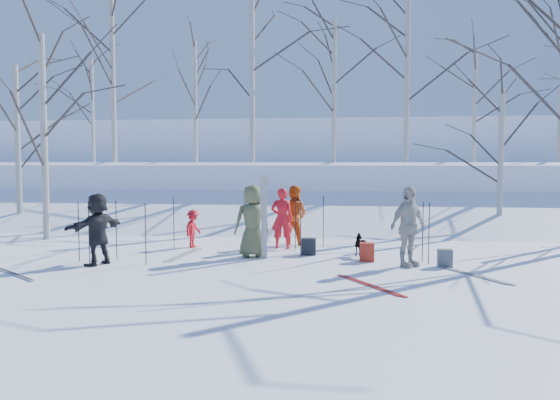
# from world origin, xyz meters

# --- Properties ---
(ground) EXTENTS (120.00, 120.00, 0.00)m
(ground) POSITION_xyz_m (0.00, 0.00, 0.00)
(ground) COLOR white
(ground) RESTS_ON ground
(snow_ramp) EXTENTS (70.00, 9.49, 4.12)m
(snow_ramp) POSITION_xyz_m (0.00, 7.00, 0.15)
(snow_ramp) COLOR white
(snow_ramp) RESTS_ON ground
(snow_plateau) EXTENTS (70.00, 18.00, 2.20)m
(snow_plateau) POSITION_xyz_m (0.00, 17.00, 1.00)
(snow_plateau) COLOR white
(snow_plateau) RESTS_ON ground
(far_hill) EXTENTS (90.00, 30.00, 6.00)m
(far_hill) POSITION_xyz_m (0.00, 38.00, 2.00)
(far_hill) COLOR white
(far_hill) RESTS_ON ground
(skier_olive_center) EXTENTS (0.97, 0.80, 1.69)m
(skier_olive_center) POSITION_xyz_m (-0.57, 0.85, 0.85)
(skier_olive_center) COLOR #4C5231
(skier_olive_center) RESTS_ON ground
(skier_red_north) EXTENTS (0.58, 0.40, 1.56)m
(skier_red_north) POSITION_xyz_m (-0.04, 2.21, 0.78)
(skier_red_north) COLOR red
(skier_red_north) RESTS_ON ground
(skier_redor_behind) EXTENTS (0.95, 0.87, 1.59)m
(skier_redor_behind) POSITION_xyz_m (0.19, 3.00, 0.79)
(skier_redor_behind) COLOR #D15110
(skier_redor_behind) RESTS_ON ground
(skier_red_seated) EXTENTS (0.51, 0.71, 0.98)m
(skier_red_seated) POSITION_xyz_m (-2.35, 2.08, 0.49)
(skier_red_seated) COLOR red
(skier_red_seated) RESTS_ON ground
(skier_cream_east) EXTENTS (1.02, 0.99, 1.71)m
(skier_cream_east) POSITION_xyz_m (2.91, 0.13, 0.86)
(skier_cream_east) COLOR beige
(skier_cream_east) RESTS_ON ground
(skier_grey_west) EXTENTS (1.02, 1.50, 1.56)m
(skier_grey_west) POSITION_xyz_m (-3.72, -0.50, 0.78)
(skier_grey_west) COLOR black
(skier_grey_west) RESTS_ON ground
(dog) EXTENTS (0.57, 0.69, 0.54)m
(dog) POSITION_xyz_m (2.00, 1.21, 0.27)
(dog) COLOR black
(dog) RESTS_ON ground
(upright_ski_left) EXTENTS (0.08, 0.16, 1.90)m
(upright_ski_left) POSITION_xyz_m (-0.29, 0.62, 0.95)
(upright_ski_left) COLOR silver
(upright_ski_left) RESTS_ON ground
(upright_ski_right) EXTENTS (0.10, 0.23, 1.89)m
(upright_ski_right) POSITION_xyz_m (-0.22, 0.59, 0.95)
(upright_ski_right) COLOR silver
(upright_ski_right) RESTS_ON ground
(ski_pair_a) EXTENTS (0.55, 1.94, 0.02)m
(ski_pair_a) POSITION_xyz_m (-2.24, 0.90, 0.01)
(ski_pair_a) COLOR silver
(ski_pair_a) RESTS_ON ground
(ski_pair_b) EXTENTS (1.88, 2.08, 0.02)m
(ski_pair_b) POSITION_xyz_m (4.09, -0.65, 0.01)
(ski_pair_b) COLOR silver
(ski_pair_b) RESTS_ON ground
(ski_pair_c) EXTENTS (2.01, 2.09, 0.02)m
(ski_pair_c) POSITION_xyz_m (-4.95, -1.66, 0.01)
(ski_pair_c) COLOR silver
(ski_pair_c) RESTS_ON ground
(ski_pair_d) EXTENTS (1.94, 2.08, 0.02)m
(ski_pair_d) POSITION_xyz_m (2.04, -1.80, 0.01)
(ski_pair_d) COLOR #A91D18
(ski_pair_d) RESTS_ON ground
(ski_pole_a) EXTENTS (0.02, 0.02, 1.34)m
(ski_pole_a) POSITION_xyz_m (0.55, 1.01, 0.67)
(ski_pole_a) COLOR black
(ski_pole_a) RESTS_ON ground
(ski_pole_b) EXTENTS (0.02, 0.02, 1.34)m
(ski_pole_b) POSITION_xyz_m (-2.67, -0.43, 0.67)
(ski_pole_b) COLOR black
(ski_pole_b) RESTS_ON ground
(ski_pole_c) EXTENTS (0.02, 0.02, 1.34)m
(ski_pole_c) POSITION_xyz_m (-4.32, -0.17, 0.67)
(ski_pole_c) COLOR black
(ski_pole_c) RESTS_ON ground
(ski_pole_d) EXTENTS (0.02, 0.02, 1.34)m
(ski_pole_d) POSITION_xyz_m (3.30, 0.76, 0.67)
(ski_pole_d) COLOR black
(ski_pole_d) RESTS_ON ground
(ski_pole_e) EXTENTS (0.02, 0.02, 1.34)m
(ski_pole_e) POSITION_xyz_m (-3.61, 0.21, 0.67)
(ski_pole_e) COLOR black
(ski_pole_e) RESTS_ON ground
(ski_pole_f) EXTENTS (0.02, 0.02, 1.34)m
(ski_pole_f) POSITION_xyz_m (-2.73, 1.67, 0.67)
(ski_pole_f) COLOR black
(ski_pole_f) RESTS_ON ground
(ski_pole_g) EXTENTS (0.02, 0.02, 1.34)m
(ski_pole_g) POSITION_xyz_m (0.32, 2.17, 0.67)
(ski_pole_g) COLOR black
(ski_pole_g) RESTS_ON ground
(ski_pole_h) EXTENTS (0.02, 0.02, 1.34)m
(ski_pole_h) POSITION_xyz_m (-3.96, -0.41, 0.67)
(ski_pole_h) COLOR black
(ski_pole_h) RESTS_ON ground
(ski_pole_i) EXTENTS (0.02, 0.02, 1.34)m
(ski_pole_i) POSITION_xyz_m (3.39, 0.44, 0.67)
(ski_pole_i) COLOR black
(ski_pole_i) RESTS_ON ground
(ski_pole_j) EXTENTS (0.02, 0.02, 1.34)m
(ski_pole_j) POSITION_xyz_m (1.00, 2.72, 0.67)
(ski_pole_j) COLOR black
(ski_pole_j) RESTS_ON ground
(backpack_red) EXTENTS (0.32, 0.22, 0.42)m
(backpack_red) POSITION_xyz_m (2.07, 0.62, 0.21)
(backpack_red) COLOR #A02818
(backpack_red) RESTS_ON ground
(backpack_grey) EXTENTS (0.30, 0.20, 0.38)m
(backpack_grey) POSITION_xyz_m (3.69, 0.18, 0.19)
(backpack_grey) COLOR #505457
(backpack_grey) RESTS_ON ground
(backpack_dark) EXTENTS (0.34, 0.24, 0.40)m
(backpack_dark) POSITION_xyz_m (0.72, 1.32, 0.20)
(backpack_dark) COLOR black
(backpack_dark) RESTS_ON ground
(birch_plateau_a) EXTENTS (4.42, 4.42, 5.46)m
(birch_plateau_a) POSITION_xyz_m (-5.30, 12.70, 4.93)
(birch_plateau_a) COLOR silver
(birch_plateau_a) RESTS_ON snow_plateau
(birch_plateau_b) EXTENTS (4.00, 4.00, 4.86)m
(birch_plateau_b) POSITION_xyz_m (6.97, 12.83, 4.63)
(birch_plateau_b) COLOR silver
(birch_plateau_b) RESTS_ON snow_plateau
(birch_plateau_c) EXTENTS (4.73, 4.73, 5.90)m
(birch_plateau_c) POSITION_xyz_m (1.01, 11.43, 5.15)
(birch_plateau_c) COLOR silver
(birch_plateau_c) RESTS_ON snow_plateau
(birch_plateau_d) EXTENTS (5.39, 5.39, 6.85)m
(birch_plateau_d) POSITION_xyz_m (3.89, 10.51, 5.62)
(birch_plateau_d) COLOR silver
(birch_plateau_d) RESTS_ON snow_plateau
(birch_plateau_e) EXTENTS (4.23, 4.23, 5.19)m
(birch_plateau_e) POSITION_xyz_m (-11.24, 14.76, 4.80)
(birch_plateau_e) COLOR silver
(birch_plateau_e) RESTS_ON snow_plateau
(birch_plateau_h) EXTENTS (5.60, 5.60, 7.14)m
(birch_plateau_h) POSITION_xyz_m (-2.15, 9.76, 5.77)
(birch_plateau_h) COLOR silver
(birch_plateau_h) RESTS_ON snow_plateau
(birch_plateau_i) EXTENTS (5.79, 5.79, 7.41)m
(birch_plateau_i) POSITION_xyz_m (-8.73, 11.65, 5.90)
(birch_plateau_i) COLOR silver
(birch_plateau_i) RESTS_ON snow_plateau
(birch_edge_a) EXTENTS (4.68, 4.68, 5.83)m
(birch_edge_a) POSITION_xyz_m (-6.97, 3.03, 2.91)
(birch_edge_a) COLOR silver
(birch_edge_a) RESTS_ON ground
(birch_edge_d) EXTENTS (4.44, 4.44, 5.48)m
(birch_edge_d) POSITION_xyz_m (-9.52, 5.72, 2.74)
(birch_edge_d) COLOR silver
(birch_edge_d) RESTS_ON ground
(birch_edge_e) EXTENTS (3.73, 3.73, 4.47)m
(birch_edge_e) POSITION_xyz_m (6.32, 6.03, 2.23)
(birch_edge_e) COLOR silver
(birch_edge_e) RESTS_ON ground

